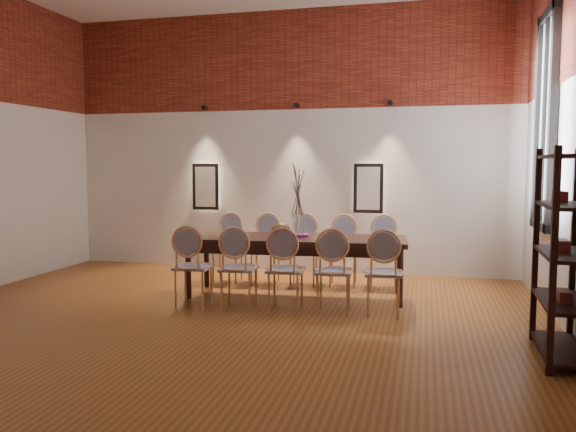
% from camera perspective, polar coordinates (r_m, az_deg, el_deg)
% --- Properties ---
extents(floor, '(7.00, 7.00, 0.02)m').
position_cam_1_polar(floor, '(5.68, -9.04, -11.83)').
color(floor, brown).
rests_on(floor, ground).
extents(wall_back, '(7.00, 0.10, 4.00)m').
position_cam_1_polar(wall_back, '(8.82, -0.19, 7.49)').
color(wall_back, silver).
rests_on(wall_back, ground).
extents(brick_band_back, '(7.00, 0.02, 1.50)m').
position_cam_1_polar(brick_band_back, '(8.89, -0.31, 15.58)').
color(brick_band_back, maroon).
rests_on(brick_band_back, ground).
extents(niche_left, '(0.36, 0.06, 0.66)m').
position_cam_1_polar(niche_left, '(9.13, -8.30, 2.96)').
color(niche_left, '#FFEAC6').
rests_on(niche_left, wall_back).
extents(niche_right, '(0.36, 0.06, 0.66)m').
position_cam_1_polar(niche_right, '(8.50, 8.19, 2.80)').
color(niche_right, '#FFEAC6').
rests_on(niche_right, wall_back).
extents(spot_fixture_left, '(0.08, 0.10, 0.08)m').
position_cam_1_polar(spot_fixture_left, '(9.14, -8.48, 10.81)').
color(spot_fixture_left, black).
rests_on(spot_fixture_left, wall_back).
extents(spot_fixture_mid, '(0.08, 0.10, 0.08)m').
position_cam_1_polar(spot_fixture_mid, '(8.69, 0.90, 11.16)').
color(spot_fixture_mid, black).
rests_on(spot_fixture_mid, wall_back).
extents(spot_fixture_right, '(0.08, 0.10, 0.08)m').
position_cam_1_polar(spot_fixture_right, '(8.49, 10.33, 11.22)').
color(spot_fixture_right, black).
rests_on(spot_fixture_right, wall_back).
extents(window_glass, '(0.02, 0.78, 2.38)m').
position_cam_1_polar(window_glass, '(7.15, 24.79, 8.75)').
color(window_glass, silver).
rests_on(window_glass, wall_right).
extents(window_frame, '(0.08, 0.90, 2.50)m').
position_cam_1_polar(window_frame, '(7.14, 24.63, 8.76)').
color(window_frame, black).
rests_on(window_frame, wall_right).
extents(window_mullion, '(0.06, 0.06, 2.40)m').
position_cam_1_polar(window_mullion, '(7.14, 24.63, 8.76)').
color(window_mullion, black).
rests_on(window_mullion, wall_right).
extents(dining_table, '(2.78, 1.06, 0.75)m').
position_cam_1_polar(dining_table, '(7.08, 0.77, -5.16)').
color(dining_table, black).
rests_on(dining_table, floor).
extents(chair_near_a, '(0.47, 0.47, 0.94)m').
position_cam_1_polar(chair_near_a, '(6.64, -9.59, -5.09)').
color(chair_near_a, tan).
rests_on(chair_near_a, floor).
extents(chair_near_b, '(0.47, 0.47, 0.94)m').
position_cam_1_polar(chair_near_b, '(6.48, -5.02, -5.30)').
color(chair_near_b, tan).
rests_on(chair_near_b, floor).
extents(chair_near_c, '(0.47, 0.47, 0.94)m').
position_cam_1_polar(chair_near_c, '(6.37, -0.24, -5.47)').
color(chair_near_c, tan).
rests_on(chair_near_c, floor).
extents(chair_near_d, '(0.47, 0.47, 0.94)m').
position_cam_1_polar(chair_near_d, '(6.30, 4.67, -5.61)').
color(chair_near_d, tan).
rests_on(chair_near_d, floor).
extents(chair_near_e, '(0.47, 0.47, 0.94)m').
position_cam_1_polar(chair_near_e, '(6.27, 9.67, -5.71)').
color(chair_near_e, tan).
rests_on(chair_near_e, floor).
extents(chair_far_a, '(0.47, 0.47, 0.94)m').
position_cam_1_polar(chair_far_a, '(7.99, -6.17, -3.31)').
color(chair_far_a, tan).
rests_on(chair_far_a, floor).
extents(chair_far_b, '(0.47, 0.47, 0.94)m').
position_cam_1_polar(chair_far_b, '(7.86, -2.34, -3.42)').
color(chair_far_b, tan).
rests_on(chair_far_b, floor).
extents(chair_far_c, '(0.47, 0.47, 0.94)m').
position_cam_1_polar(chair_far_c, '(7.76, 1.61, -3.53)').
color(chair_far_c, tan).
rests_on(chair_far_c, floor).
extents(chair_far_d, '(0.47, 0.47, 0.94)m').
position_cam_1_polar(chair_far_d, '(7.71, 5.63, -3.62)').
color(chair_far_d, tan).
rests_on(chair_far_d, floor).
extents(chair_far_e, '(0.47, 0.47, 0.94)m').
position_cam_1_polar(chair_far_e, '(7.69, 9.70, -3.69)').
color(chair_far_e, tan).
rests_on(chair_far_e, floor).
extents(vase, '(0.14, 0.14, 0.30)m').
position_cam_1_polar(vase, '(7.00, 0.99, -0.94)').
color(vase, silver).
rests_on(vase, dining_table).
extents(dried_branches, '(0.50, 0.50, 0.70)m').
position_cam_1_polar(dried_branches, '(6.97, 1.00, 2.75)').
color(dried_branches, '#4A3730').
rests_on(dried_branches, vase).
extents(bowl, '(0.24, 0.24, 0.18)m').
position_cam_1_polar(bowl, '(6.99, -0.71, -1.44)').
color(bowl, '#5A3616').
rests_on(bowl, dining_table).
extents(book, '(0.27, 0.20, 0.03)m').
position_cam_1_polar(book, '(7.10, 1.07, -1.95)').
color(book, '#911260').
rests_on(book, dining_table).
extents(shelving_rack, '(0.42, 1.01, 1.80)m').
position_cam_1_polar(shelving_rack, '(5.29, 26.26, -3.48)').
color(shelving_rack, black).
rests_on(shelving_rack, floor).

